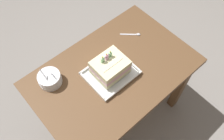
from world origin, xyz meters
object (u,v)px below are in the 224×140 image
(birthday_cake, at_px, (110,67))
(bowl_stack, at_px, (50,79))
(foil_tray, at_px, (111,73))
(serving_spoon_near_tray, at_px, (134,34))

(birthday_cake, height_order, bowl_stack, birthday_cake)
(foil_tray, height_order, birthday_cake, birthday_cake)
(bowl_stack, height_order, serving_spoon_near_tray, bowl_stack)
(foil_tray, xyz_separation_m, serving_spoon_near_tray, (0.33, 0.13, -0.00))
(birthday_cake, bearing_deg, foil_tray, -90.00)
(foil_tray, distance_m, serving_spoon_near_tray, 0.36)
(foil_tray, bearing_deg, birthday_cake, 90.00)
(serving_spoon_near_tray, bearing_deg, foil_tray, -158.84)
(birthday_cake, relative_size, serving_spoon_near_tray, 1.74)
(foil_tray, bearing_deg, serving_spoon_near_tray, 21.16)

